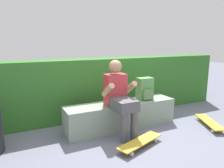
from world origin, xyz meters
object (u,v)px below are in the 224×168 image
bench_main (121,115)px  person_skater (119,95)px  backpack_on_bench (145,89)px  skateboard_near_person (140,142)px  skateboard_beside_bench (209,122)px

bench_main → person_skater: size_ratio=1.65×
person_skater → backpack_on_bench: person_skater is taller
bench_main → skateboard_near_person: size_ratio=2.42×
backpack_on_bench → bench_main: bearing=178.9°
skateboard_near_person → skateboard_beside_bench: size_ratio=1.01×
backpack_on_bench → person_skater: bearing=-162.2°
bench_main → backpack_on_bench: backpack_on_bench is taller
skateboard_near_person → backpack_on_bench: backpack_on_bench is taller
person_skater → bench_main: bearing=53.8°
skateboard_near_person → skateboard_beside_bench: bearing=3.6°
person_skater → backpack_on_bench: 0.67m
bench_main → backpack_on_bench: bearing=-1.1°
bench_main → skateboard_beside_bench: bearing=-24.5°
backpack_on_bench → skateboard_near_person: bearing=-128.0°
backpack_on_bench → skateboard_beside_bench: bearing=-33.9°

